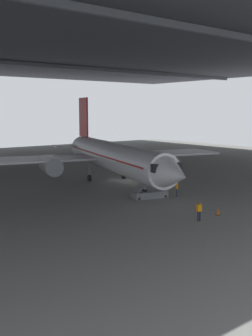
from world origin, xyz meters
The scene contains 7 objects.
ground_plane centered at (0.00, 0.00, 0.00)m, with size 110.00×110.00×0.00m, color gray.
hangar_structure centered at (-0.07, 13.75, 18.49)m, with size 121.00×99.00×19.12m.
airplane_main centered at (-2.20, 0.01, 3.37)m, with size 33.96×34.49×11.00m.
boarding_stairs centered at (-4.12, -9.52, 0.72)m, with size 4.32×2.39×4.56m.
crew_worker_near_nose centered at (-6.86, -18.83, 0.94)m, with size 0.54×0.30×1.66m.
crew_worker_by_stairs centered at (-1.71, -11.03, 1.00)m, with size 0.49×0.37×1.74m.
traffic_cone_orange centered at (-4.02, -18.51, 0.29)m, with size 0.36×0.36×0.60m.
Camera 1 is at (-31.31, -40.64, 9.12)m, focal length 42.75 mm.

